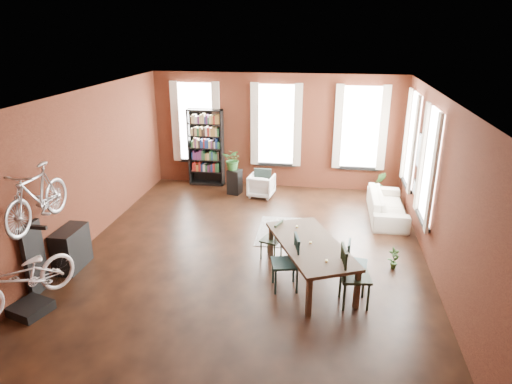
% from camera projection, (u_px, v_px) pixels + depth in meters
% --- Properties ---
extents(room, '(9.00, 9.04, 3.22)m').
position_uv_depth(room, '(266.00, 148.00, 8.97)').
color(room, black).
rests_on(room, ground).
extents(dining_table, '(1.82, 2.42, 0.75)m').
position_uv_depth(dining_table, '(310.00, 262.00, 8.23)').
color(dining_table, '#47372A').
rests_on(dining_table, ground).
extents(dining_chair_a, '(0.56, 0.56, 1.00)m').
position_uv_depth(dining_chair_a, '(285.00, 263.00, 7.95)').
color(dining_chair_a, '#163132').
rests_on(dining_chair_a, ground).
extents(dining_chair_b, '(0.47, 0.47, 0.80)m').
position_uv_depth(dining_chair_b, '(271.00, 240.00, 9.05)').
color(dining_chair_b, black).
rests_on(dining_chair_b, ground).
extents(dining_chair_c, '(0.55, 0.55, 1.04)m').
position_uv_depth(dining_chair_c, '(355.00, 276.00, 7.48)').
color(dining_chair_c, black).
rests_on(dining_chair_c, ground).
extents(dining_chair_d, '(0.41, 0.41, 0.79)m').
position_uv_depth(dining_chair_d, '(357.00, 263.00, 8.17)').
color(dining_chair_d, '#173334').
rests_on(dining_chair_d, ground).
extents(bookshelf, '(1.00, 0.32, 2.20)m').
position_uv_depth(bookshelf, '(206.00, 148.00, 13.08)').
color(bookshelf, black).
rests_on(bookshelf, ground).
extents(white_armchair, '(0.72, 0.69, 0.67)m').
position_uv_depth(white_armchair, '(261.00, 185.00, 12.38)').
color(white_armchair, silver).
rests_on(white_armchair, ground).
extents(cream_sofa, '(0.61, 2.08, 0.81)m').
position_uv_depth(cream_sofa, '(388.00, 201.00, 11.00)').
color(cream_sofa, beige).
rests_on(cream_sofa, ground).
extents(striped_rug, '(1.04, 1.63, 0.01)m').
position_uv_depth(striped_rug, '(280.00, 231.00, 10.33)').
color(striped_rug, black).
rests_on(striped_rug, ground).
extents(bike_trainer, '(0.68, 0.68, 0.16)m').
position_uv_depth(bike_trainer, '(31.00, 308.00, 7.39)').
color(bike_trainer, black).
rests_on(bike_trainer, ground).
extents(bike_wall_rack, '(0.16, 0.60, 1.30)m').
position_uv_depth(bike_wall_rack, '(34.00, 259.00, 7.78)').
color(bike_wall_rack, black).
rests_on(bike_wall_rack, ground).
extents(console_table, '(0.40, 0.80, 0.80)m').
position_uv_depth(console_table, '(71.00, 248.00, 8.69)').
color(console_table, black).
rests_on(console_table, ground).
extents(plant_stand, '(0.40, 0.40, 0.68)m').
position_uv_depth(plant_stand, '(235.00, 182.00, 12.58)').
color(plant_stand, black).
rests_on(plant_stand, ground).
extents(plant_by_sofa, '(0.46, 0.74, 0.31)m').
position_uv_depth(plant_by_sofa, '(378.00, 191.00, 12.44)').
color(plant_by_sofa, '#295220').
rests_on(plant_by_sofa, ground).
extents(plant_small, '(0.40, 0.49, 0.16)m').
position_uv_depth(plant_small, '(393.00, 265.00, 8.74)').
color(plant_small, '#2E5522').
rests_on(plant_small, ground).
extents(bicycle_floor, '(1.00, 1.16, 1.87)m').
position_uv_depth(bicycle_floor, '(16.00, 254.00, 7.01)').
color(bicycle_floor, silver).
rests_on(bicycle_floor, bike_trainer).
extents(bicycle_hung, '(0.47, 1.00, 1.66)m').
position_uv_depth(bicycle_hung, '(33.00, 177.00, 7.24)').
color(bicycle_hung, '#A5A8AD').
rests_on(bicycle_hung, bike_wall_rack).
extents(plant_on_stand, '(0.64, 0.68, 0.46)m').
position_uv_depth(plant_on_stand, '(233.00, 162.00, 12.40)').
color(plant_on_stand, '#275D25').
rests_on(plant_on_stand, plant_stand).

